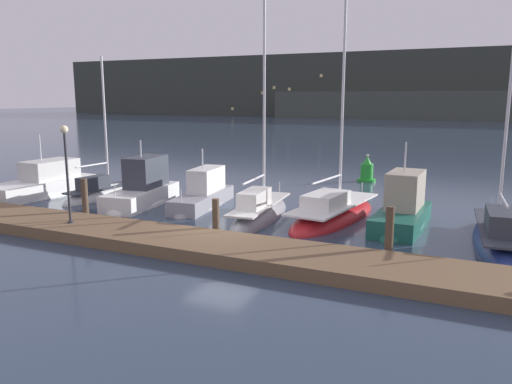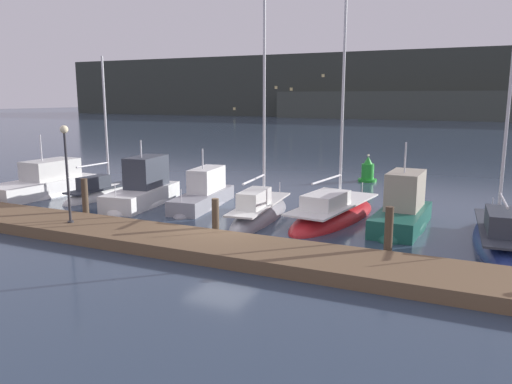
# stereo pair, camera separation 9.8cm
# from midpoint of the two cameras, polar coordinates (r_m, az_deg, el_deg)

# --- Properties ---
(ground_plane) EXTENTS (400.00, 400.00, 0.00)m
(ground_plane) POSITION_cam_midpoint_polar(r_m,az_deg,el_deg) (20.06, -3.88, -4.98)
(ground_plane) COLOR #2D3D51
(dock) EXTENTS (34.16, 2.80, 0.45)m
(dock) POSITION_cam_midpoint_polar(r_m,az_deg,el_deg) (18.27, -7.03, -5.89)
(dock) COLOR brown
(dock) RESTS_ON ground
(mooring_pile_1) EXTENTS (0.28, 0.28, 1.92)m
(mooring_pile_1) POSITION_cam_midpoint_polar(r_m,az_deg,el_deg) (23.37, -18.82, -0.86)
(mooring_pile_1) COLOR #4C3D2D
(mooring_pile_1) RESTS_ON ground
(mooring_pile_2) EXTENTS (0.28, 0.28, 1.59)m
(mooring_pile_2) POSITION_cam_midpoint_polar(r_m,az_deg,el_deg) (19.49, -4.51, -3.04)
(mooring_pile_2) COLOR #4C3D2D
(mooring_pile_2) RESTS_ON ground
(mooring_pile_3) EXTENTS (0.28, 0.28, 1.89)m
(mooring_pile_3) POSITION_cam_midpoint_polar(r_m,az_deg,el_deg) (17.28, 15.06, -4.68)
(mooring_pile_3) COLOR #4C3D2D
(mooring_pile_3) RESTS_ON ground
(motorboat_berth_1) EXTENTS (2.71, 6.92, 4.01)m
(motorboat_berth_1) POSITION_cam_midpoint_polar(r_m,az_deg,el_deg) (30.58, -23.01, 0.31)
(motorboat_berth_1) COLOR white
(motorboat_berth_1) RESTS_ON ground
(sailboat_berth_2) EXTENTS (1.66, 5.62, 8.26)m
(sailboat_berth_2) POSITION_cam_midpoint_polar(r_m,az_deg,el_deg) (28.76, -17.00, -0.32)
(sailboat_berth_2) COLOR white
(sailboat_berth_2) RESTS_ON ground
(motorboat_berth_3) EXTENTS (2.75, 5.91, 3.95)m
(motorboat_berth_3) POSITION_cam_midpoint_polar(r_m,az_deg,el_deg) (26.33, -12.69, -0.43)
(motorboat_berth_3) COLOR white
(motorboat_berth_3) RESTS_ON ground
(motorboat_berth_4) EXTENTS (2.37, 5.93, 3.38)m
(motorboat_berth_4) POSITION_cam_midpoint_polar(r_m,az_deg,el_deg) (25.41, -5.91, -0.80)
(motorboat_berth_4) COLOR gray
(motorboat_berth_4) RESTS_ON ground
(sailboat_berth_5) EXTENTS (2.15, 6.78, 10.41)m
(sailboat_berth_5) POSITION_cam_midpoint_polar(r_m,az_deg,el_deg) (22.61, 0.55, -2.74)
(sailboat_berth_5) COLOR gray
(sailboat_berth_5) RESTS_ON ground
(sailboat_berth_6) EXTENTS (3.25, 7.83, 10.42)m
(sailboat_berth_6) POSITION_cam_midpoint_polar(r_m,az_deg,el_deg) (22.89, 8.94, -2.76)
(sailboat_berth_6) COLOR red
(sailboat_berth_6) RESTS_ON ground
(motorboat_berth_7) EXTENTS (2.12, 5.50, 4.32)m
(motorboat_berth_7) POSITION_cam_midpoint_polar(r_m,az_deg,el_deg) (22.03, 16.45, -2.92)
(motorboat_berth_7) COLOR #195647
(motorboat_berth_7) RESTS_ON ground
(sailboat_berth_8) EXTENTS (2.19, 7.27, 10.24)m
(sailboat_berth_8) POSITION_cam_midpoint_polar(r_m,az_deg,el_deg) (20.89, 26.04, -4.99)
(sailboat_berth_8) COLOR navy
(sailboat_berth_8) RESTS_ON ground
(channel_buoy) EXTENTS (1.21, 1.21, 1.79)m
(channel_buoy) POSITION_cam_midpoint_polar(r_m,az_deg,el_deg) (33.51, 12.72, 2.29)
(channel_buoy) COLOR green
(channel_buoy) RESTS_ON ground
(dock_lamppost) EXTENTS (0.32, 0.32, 3.91)m
(dock_lamppost) POSITION_cam_midpoint_polar(r_m,az_deg,el_deg) (21.11, -20.76, 3.65)
(dock_lamppost) COLOR #2D2D33
(dock_lamppost) RESTS_ON dock
(hillside_backdrop) EXTENTS (240.00, 23.00, 17.18)m
(hillside_backdrop) POSITION_cam_midpoint_polar(r_m,az_deg,el_deg) (139.25, 23.09, 10.96)
(hillside_backdrop) COLOR #333833
(hillside_backdrop) RESTS_ON ground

